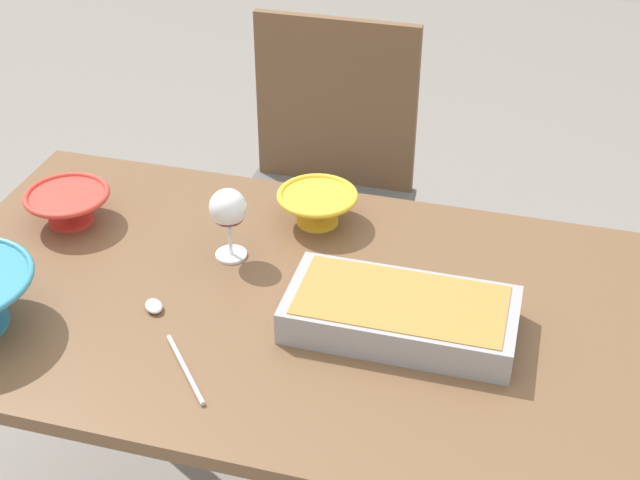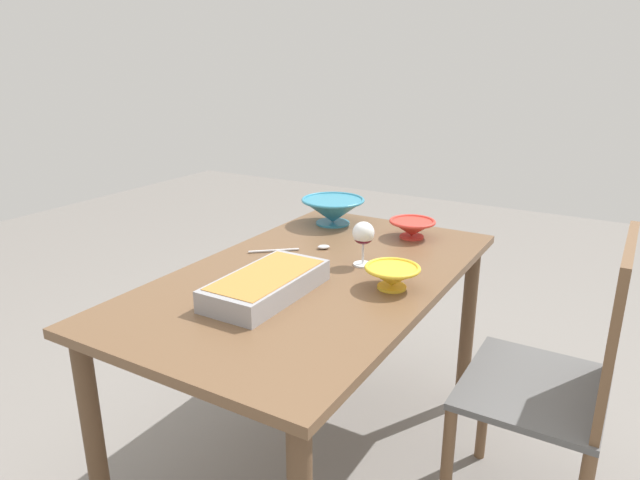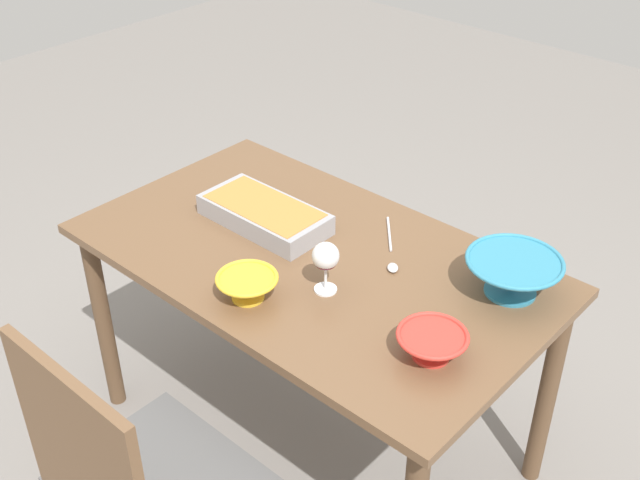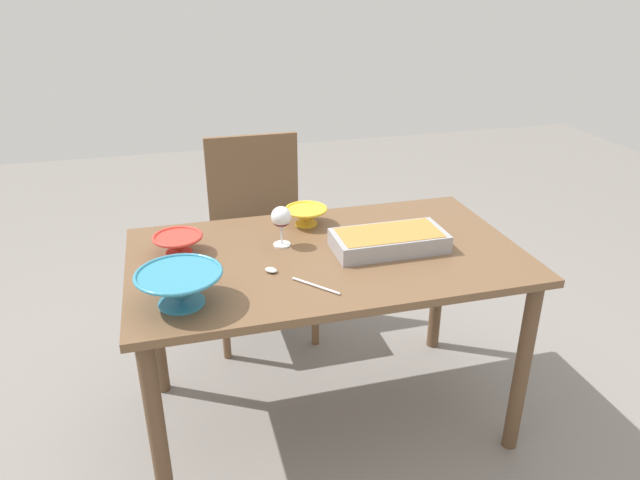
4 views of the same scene
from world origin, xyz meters
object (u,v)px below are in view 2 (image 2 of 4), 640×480
Objects in this scene: serving_spoon at (305,248)px; wine_glass at (363,236)px; casserole_dish at (267,283)px; mixing_bowl at (412,228)px; serving_bowl at (392,276)px; dining_table at (315,300)px; chair at (566,377)px; small_bowl at (333,210)px.

wine_glass is at bearing -97.46° from serving_spoon.
mixing_bowl is at bearing -12.36° from casserole_dish.
serving_bowl is at bearing -129.00° from wine_glass.
wine_glass is 0.90× the size of serving_bowl.
serving_bowl is 0.44m from serving_spoon.
mixing_bowl is at bearing -39.81° from serving_spoon.
dining_table is at bearing -7.63° from casserole_dish.
serving_bowl is (-0.11, 0.50, 0.25)m from chair.
serving_bowl is (0.01, -0.26, 0.13)m from dining_table.
wine_glass reaches higher than casserole_dish.
chair is 2.37× the size of casserole_dish.
mixing_bowl is 0.68× the size of small_bowl.
chair is (0.12, -0.76, -0.11)m from dining_table.
serving_bowl reaches higher than dining_table.
mixing_bowl is 0.35m from small_bowl.
dining_table is 0.26m from casserole_dish.
chair is 0.78m from mixing_bowl.
mixing_bowl is at bearing -14.40° from dining_table.
casserole_dish is 0.37m from serving_bowl.
serving_bowl is at bearing -51.69° from casserole_dish.
casserole_dish is (-0.34, 0.79, 0.24)m from chair.
casserole_dish is (-0.36, 0.13, -0.07)m from wine_glass.
wine_glass reaches higher than serving_bowl.
casserole_dish is 1.71× the size of serving_spoon.
dining_table is 0.78m from chair.
wine_glass is at bearing -35.73° from dining_table.
dining_table is 0.53m from mixing_bowl.
casserole_dish is 0.41m from serving_spoon.
mixing_bowl and serving_bowl have the same top height.
casserole_dish is at bearing 172.37° from dining_table.
chair is 0.93m from serving_spoon.
serving_spoon is (0.16, 0.41, -0.03)m from serving_bowl.
dining_table is 0.25m from serving_spoon.
casserole_dish is 2.28× the size of mixing_bowl.
chair is 0.57m from serving_bowl.
chair reaches higher than small_bowl.
serving_bowl is (-0.50, -0.48, -0.02)m from small_bowl.
mixing_bowl is (0.36, -0.03, -0.06)m from wine_glass.
chair reaches higher than dining_table.
mixing_bowl reaches higher than dining_table.
wine_glass is 0.39m from casserole_dish.
mixing_bowl is (0.38, 0.63, 0.25)m from chair.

